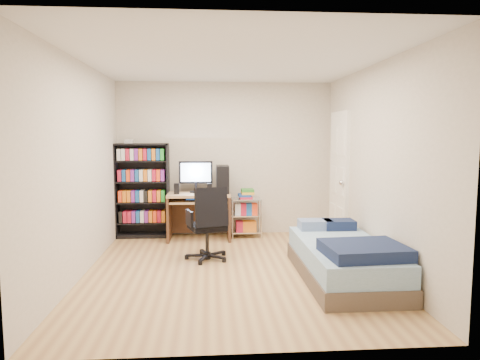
{
  "coord_description": "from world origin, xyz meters",
  "views": [
    {
      "loc": [
        -0.27,
        -5.05,
        1.64
      ],
      "look_at": [
        0.13,
        0.4,
        1.07
      ],
      "focal_mm": 32.0,
      "sensor_mm": 36.0,
      "label": 1
    }
  ],
  "objects": [
    {
      "name": "computer_desk",
      "position": [
        -0.33,
        1.66,
        0.67
      ],
      "size": [
        0.98,
        0.57,
        1.23
      ],
      "color": "tan",
      "rests_on": "room"
    },
    {
      "name": "door",
      "position": [
        1.72,
        1.35,
        1.0
      ],
      "size": [
        0.12,
        0.8,
        2.0
      ],
      "color": "white",
      "rests_on": "room"
    },
    {
      "name": "bed",
      "position": [
        1.26,
        -0.4,
        0.24
      ],
      "size": [
        0.94,
        1.88,
        0.54
      ],
      "color": "brown",
      "rests_on": "room"
    },
    {
      "name": "media_shelf",
      "position": [
        -1.34,
        1.84,
        0.78
      ],
      "size": [
        0.85,
        0.28,
        1.57
      ],
      "color": "black",
      "rests_on": "room"
    },
    {
      "name": "office_chair",
      "position": [
        -0.29,
        0.47,
        0.31
      ],
      "size": [
        0.73,
        0.73,
        0.98
      ],
      "rotation": [
        0.0,
        0.0,
        0.3
      ],
      "color": "black",
      "rests_on": "room"
    },
    {
      "name": "room",
      "position": [
        0.0,
        0.0,
        1.25
      ],
      "size": [
        3.58,
        4.08,
        2.58
      ],
      "color": "tan",
      "rests_on": "ground"
    },
    {
      "name": "wire_cart",
      "position": [
        0.32,
        1.73,
        0.5
      ],
      "size": [
        0.48,
        0.35,
        0.77
      ],
      "rotation": [
        0.0,
        0.0,
        0.01
      ],
      "color": "silver",
      "rests_on": "room"
    }
  ]
}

